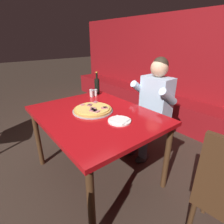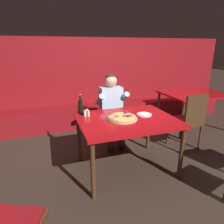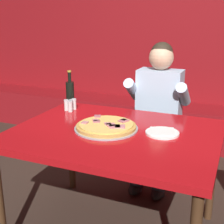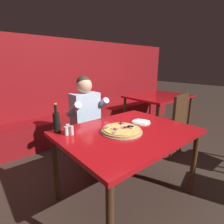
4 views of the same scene
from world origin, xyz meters
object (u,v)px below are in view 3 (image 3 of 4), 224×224
Objects in this scene: beer_bottle at (70,93)px; diner_seated_blue_shirt at (157,110)px; pizza at (106,126)px; plate_white_paper at (162,133)px; shaker_oregano at (70,107)px; shaker_black_pepper at (74,105)px; shaker_parmesan at (67,106)px; shaker_red_pepper_flakes at (71,106)px; main_dining_table at (115,142)px.

diner_seated_blue_shirt is (0.62, 0.40, -0.18)m from beer_bottle.
pizza is 1.41× the size of beer_bottle.
diner_seated_blue_shirt is at bearing 33.12° from beer_bottle.
plate_white_paper is 0.79m from shaker_oregano.
beer_bottle is 0.23× the size of diner_seated_blue_shirt.
shaker_black_pepper is (-0.42, 0.32, 0.02)m from pizza.
plate_white_paper is 0.84m from shaker_parmesan.
shaker_oregano is at bearing 165.88° from plate_white_paper.
beer_bottle is 0.18m from shaker_oregano.
diner_seated_blue_shirt is at bearing 43.05° from shaker_red_pepper_flakes.
pizza reaches higher than plate_white_paper.
pizza is at bearing -30.46° from shaker_parmesan.
diner_seated_blue_shirt is (0.13, 0.79, -0.09)m from pizza.
beer_bottle is 0.76m from diner_seated_blue_shirt.
beer_bottle is 3.40× the size of shaker_black_pepper.
shaker_black_pepper is at bearing 51.00° from shaker_parmesan.
shaker_black_pepper is 1.00× the size of shaker_red_pepper_flakes.
shaker_black_pepper is 0.06m from shaker_parmesan.
shaker_oregano reaches higher than pizza.
shaker_red_pepper_flakes reaches higher than main_dining_table.
shaker_black_pepper is (-0.48, 0.33, 0.12)m from main_dining_table.
diner_seated_blue_shirt reaches higher than pizza.
main_dining_table is 0.31m from plate_white_paper.
shaker_parmesan reaches higher than plate_white_paper.
plate_white_paper is 0.78m from diner_seated_blue_shirt.
diner_seated_blue_shirt is at bearing 80.92° from pizza.
diner_seated_blue_shirt is (0.54, 0.54, -0.11)m from shaker_oregano.
main_dining_table is 0.81m from diner_seated_blue_shirt.
shaker_oregano is (-0.77, 0.19, 0.03)m from plate_white_paper.
shaker_black_pepper is at bearing -44.49° from beer_bottle.
shaker_red_pepper_flakes reaches higher than pizza.
beer_bottle reaches higher than main_dining_table.
diner_seated_blue_shirt reaches higher than shaker_oregano.
main_dining_table is 15.14× the size of shaker_red_pepper_flakes.
shaker_oregano reaches higher than main_dining_table.
diner_seated_blue_shirt is (0.54, 0.47, -0.11)m from shaker_black_pepper.
main_dining_table is 0.58m from shaker_red_pepper_flakes.
shaker_red_pepper_flakes is (0.07, -0.11, -0.07)m from beer_bottle.
beer_bottle is (-0.55, 0.40, 0.19)m from main_dining_table.
pizza is 4.80× the size of shaker_oregano.
shaker_red_pepper_flakes is at bearing 164.13° from plate_white_paper.
plate_white_paper is 0.16× the size of diner_seated_blue_shirt.
plate_white_paper is at bearing 12.89° from main_dining_table.
beer_bottle reaches higher than shaker_oregano.
shaker_black_pepper and shaker_parmesan have the same top height.
shaker_black_pepper is at bearing 95.08° from shaker_oregano.
shaker_parmesan is at bearing -138.06° from diner_seated_blue_shirt.
pizza is at bearing 168.92° from main_dining_table.
beer_bottle is 0.13m from shaker_black_pepper.
beer_bottle is (-0.85, 0.33, 0.10)m from plate_white_paper.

